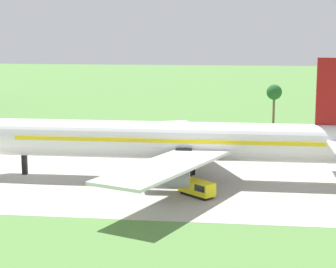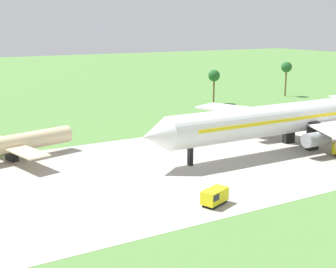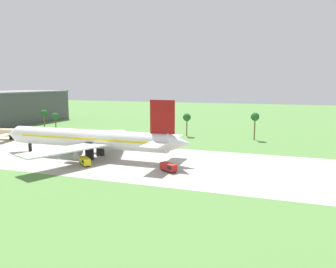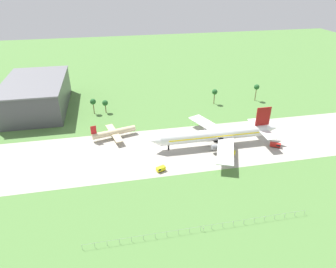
{
  "view_description": "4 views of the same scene",
  "coord_description": "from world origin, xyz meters",
  "views": [
    {
      "loc": [
        34.6,
        -92.58,
        23.19
      ],
      "look_at": [
        22.96,
        -0.67,
        7.11
      ],
      "focal_mm": 65.0,
      "sensor_mm": 36.0,
      "label": 1
    },
    {
      "loc": [
        -42.52,
        -65.91,
        23.81
      ],
      "look_at": [
        -4.79,
        -0.67,
        6.11
      ],
      "focal_mm": 50.0,
      "sensor_mm": 36.0,
      "label": 2
    },
    {
      "loc": [
        82.35,
        -90.3,
        23.88
      ],
      "look_at": [
        50.72,
        -0.67,
        9.04
      ],
      "focal_mm": 35.0,
      "sensor_mm": 36.0,
      "label": 3
    },
    {
      "loc": [
        -25.97,
        -126.15,
        79.82
      ],
      "look_at": [
        0.53,
        5.0,
        6.0
      ],
      "focal_mm": 32.0,
      "sensor_mm": 36.0,
      "label": 4
    }
  ],
  "objects": [
    {
      "name": "jet_airliner",
      "position": [
        24.63,
        -0.67,
        6.04
      ],
      "size": [
        67.53,
        53.18,
        19.0
      ],
      "color": "white",
      "rests_on": "ground_plane"
    },
    {
      "name": "regional_aircraft",
      "position": [
        -26.59,
        17.78,
        3.03
      ],
      "size": [
        23.67,
        21.54,
        9.2
      ],
      "color": "beige",
      "rests_on": "ground_plane"
    },
    {
      "name": "taxiway_strip",
      "position": [
        0.0,
        0.0,
        0.01
      ],
      "size": [
        320.0,
        44.0,
        0.02
      ],
      "color": "#A8A399",
      "rests_on": "ground_plane"
    },
    {
      "name": "palm_tree_row",
      "position": [
        11.53,
        51.12,
        8.07
      ],
      "size": [
        112.45,
        3.6,
        11.64
      ],
      "color": "brown",
      "rests_on": "ground_plane"
    },
    {
      "name": "ground_plane",
      "position": [
        0.0,
        0.0,
        0.0
      ],
      "size": [
        600.0,
        600.0,
        0.0
      ],
      "primitive_type": "plane",
      "color": "#517F3D"
    },
    {
      "name": "baggage_tug",
      "position": [
        -7.46,
        -17.67,
        1.21
      ],
      "size": [
        4.48,
        3.32,
        2.22
      ],
      "color": "black",
      "rests_on": "ground_plane"
    }
  ]
}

